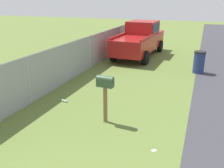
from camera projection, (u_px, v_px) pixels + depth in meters
name	position (u px, v px, depth m)	size (l,w,h in m)	color
mailbox	(105.00, 86.00, 6.80)	(0.23, 0.49, 1.42)	brown
pickup_truck	(140.00, 38.00, 15.02)	(5.59, 2.30, 2.09)	maroon
trash_bin	(199.00, 62.00, 11.65)	(0.55, 0.55, 1.06)	navy
fence_section	(78.00, 56.00, 11.26)	(16.58, 0.07, 1.66)	#9EA3A8
litter_bottle_far_scatter	(64.00, 101.00, 8.53)	(0.07, 0.07, 0.22)	#B2D8BF
litter_wrapper_midfield_b	(154.00, 150.00, 5.81)	(0.12, 0.08, 0.01)	silver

